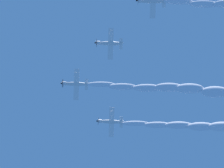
{
  "coord_description": "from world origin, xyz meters",
  "views": [
    {
      "loc": [
        20.74,
        -26.25,
        1.76
      ],
      "look_at": [
        12.35,
        4.19,
        90.54
      ],
      "focal_mm": 60.51,
      "sensor_mm": 36.0,
      "label": 1
    }
  ],
  "objects_px": {
    "airplane_lead": "(75,84)",
    "airplane_right_wingman": "(110,122)",
    "airplane_slot_tail": "(151,1)",
    "airplane_left_wingman": "(109,43)"
  },
  "relations": [
    {
      "from": "airplane_lead",
      "to": "airplane_right_wingman",
      "type": "height_order",
      "value": "airplane_right_wingman"
    },
    {
      "from": "airplane_lead",
      "to": "airplane_slot_tail",
      "type": "relative_size",
      "value": 0.99
    },
    {
      "from": "airplane_lead",
      "to": "airplane_left_wingman",
      "type": "bearing_deg",
      "value": -34.01
    },
    {
      "from": "airplane_left_wingman",
      "to": "airplane_slot_tail",
      "type": "height_order",
      "value": "airplane_left_wingman"
    },
    {
      "from": "airplane_right_wingman",
      "to": "airplane_slot_tail",
      "type": "relative_size",
      "value": 1.0
    },
    {
      "from": "airplane_lead",
      "to": "airplane_left_wingman",
      "type": "distance_m",
      "value": 13.21
    },
    {
      "from": "airplane_lead",
      "to": "airplane_right_wingman",
      "type": "distance_m",
      "value": 13.77
    },
    {
      "from": "airplane_left_wingman",
      "to": "airplane_right_wingman",
      "type": "xyz_separation_m",
      "value": [
        -5.25,
        19.9,
        -1.08
      ]
    },
    {
      "from": "airplane_slot_tail",
      "to": "airplane_left_wingman",
      "type": "bearing_deg",
      "value": 148.58
    },
    {
      "from": "airplane_slot_tail",
      "to": "airplane_right_wingman",
      "type": "bearing_deg",
      "value": 122.54
    }
  ]
}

